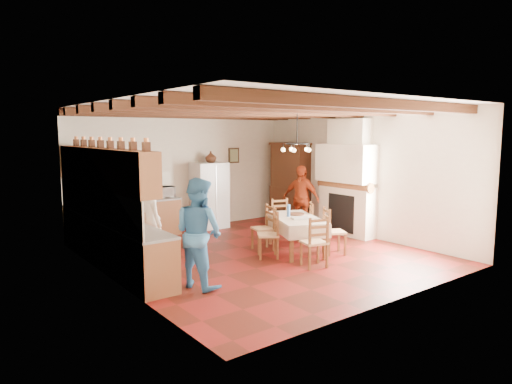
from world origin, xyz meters
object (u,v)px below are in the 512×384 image
Objects in this scene: chair_right_far at (319,224)px; person_woman_red at (301,199)px; chair_right_near at (334,231)px; person_woman_blue at (199,233)px; person_man at (151,224)px; refrigerator at (209,195)px; chair_left_near at (268,234)px; chair_end_far at (282,220)px; microwave at (164,192)px; hutch at (290,183)px; chair_end_near at (314,241)px; chair_left_far at (263,228)px; dining_table at (296,221)px.

chair_right_far is 1.40m from person_woman_red.
chair_right_near is 0.54× the size of person_woman_blue.
person_man reaches higher than chair_right_far.
refrigerator is 1.78× the size of chair_left_near.
refrigerator is at bearing -47.87° from person_woman_blue.
refrigerator is at bearing 124.14° from chair_end_far.
microwave is at bearing 72.50° from chair_right_far.
microwave reaches higher than chair_right_near.
chair_left_near and chair_end_far have the same top height.
person_woman_blue is (-2.54, -3.87, 0.03)m from refrigerator.
hutch is at bearing 164.33° from chair_left_near.
chair_end_far is at bearing -97.88° from chair_end_near.
microwave is at bearing -144.03° from person_woman_red.
chair_end_far is at bearing -77.28° from person_woman_blue.
chair_end_near is 0.54× the size of person_woman_blue.
chair_left_far is at bearing -176.09° from chair_left_near.
dining_table is 0.72m from chair_left_far.
chair_end_near is (0.01, -1.53, 0.00)m from chair_left_far.
person_woman_red is at bearing -27.68° from microwave.
person_woman_blue reaches higher than chair_end_near.
person_woman_red reaches higher than chair_end_far.
hutch is at bearing 141.83° from chair_left_far.
dining_table is 1.95× the size of chair_end_near.
chair_left_near is 1.00× the size of chair_end_near.
refrigerator is 4.23m from chair_end_near.
microwave is at bearing -179.40° from refrigerator.
dining_table is 1.95× the size of chair_right_far.
chair_left_near is 1.52m from chair_right_far.
hutch is 5.12m from person_man.
dining_table is 1.05× the size of person_woman_blue.
microwave is (-1.85, 2.28, 0.56)m from chair_end_far.
chair_left_near is 1.00× the size of chair_right_far.
chair_right_near is 1.00× the size of chair_end_near.
chair_end_near and chair_end_far have the same top height.
person_woman_red is (4.16, 0.42, 0.05)m from person_man.
refrigerator is at bearing -157.87° from chair_left_near.
chair_right_far and chair_end_near have the same top height.
chair_left_far is 1.00× the size of chair_end_far.
chair_left_far is 0.97m from chair_end_far.
refrigerator is 1.28m from microwave.
refrigerator is at bearing 54.06° from chair_right_far.
dining_table is 3.78× the size of microwave.
chair_end_near is 0.57× the size of person_woman_red.
person_woman_blue reaches higher than person_woman_red.
chair_end_near is 1.94× the size of microwave.
chair_right_near is at bearing -50.07° from dining_table.
dining_table is 1.95× the size of chair_left_near.
person_woman_blue is (-4.74, -3.17, -0.21)m from hutch.
chair_left_near is 1.40m from chair_right_near.
chair_left_far is at bearing -104.35° from person_man.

